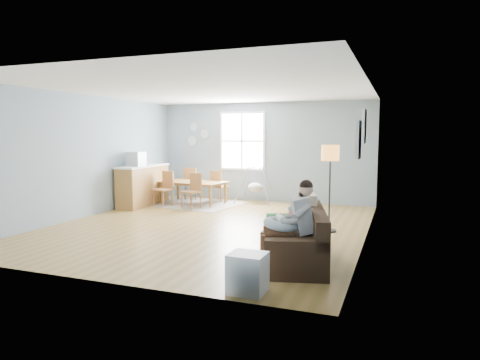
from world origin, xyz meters
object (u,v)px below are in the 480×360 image
at_px(storage_cube, 247,273).
at_px(chair_se, 193,189).
at_px(floor_lamp, 330,160).
at_px(counter, 143,185).
at_px(monitor, 136,159).
at_px(chair_sw, 165,186).
at_px(chair_nw, 192,181).
at_px(sofa, 299,243).
at_px(chair_ne, 218,184).
at_px(toddler, 294,215).
at_px(baby_swing, 255,187).
at_px(father, 291,221).
at_px(dining_table, 192,193).

bearing_deg(storage_cube, chair_se, 122.86).
xyz_separation_m(floor_lamp, storage_cube, (-0.39, -3.50, -1.12)).
relative_size(counter, monitor, 4.76).
xyz_separation_m(chair_se, counter, (-1.46, 0.03, 0.03)).
relative_size(chair_sw, chair_nw, 0.98).
bearing_deg(sofa, chair_se, 134.95).
bearing_deg(floor_lamp, sofa, -92.89).
xyz_separation_m(sofa, chair_se, (-3.45, 3.45, 0.23)).
height_order(storage_cube, chair_ne, chair_ne).
relative_size(toddler, chair_se, 0.84).
bearing_deg(floor_lamp, chair_sw, 161.08).
bearing_deg(toddler, storage_cube, -96.24).
height_order(storage_cube, monitor, monitor).
height_order(chair_nw, chair_ne, chair_nw).
distance_m(toddler, counter, 5.84).
bearing_deg(baby_swing, toddler, -65.07).
bearing_deg(father, chair_sw, 137.74).
bearing_deg(baby_swing, sofa, -64.68).
bearing_deg(toddler, floor_lamp, 83.51).
relative_size(chair_ne, counter, 0.46).
height_order(storage_cube, chair_sw, chair_sw).
bearing_deg(chair_se, storage_cube, -57.14).
xyz_separation_m(toddler, dining_table, (-3.69, 3.96, -0.34)).
bearing_deg(floor_lamp, toddler, -96.49).
distance_m(sofa, toddler, 0.42).
height_order(chair_ne, monitor, monitor).
height_order(father, chair_se, father).
bearing_deg(toddler, chair_se, 135.31).
bearing_deg(counter, monitor, -85.44).
height_order(sofa, baby_swing, baby_swing).
height_order(toddler, monitor, monitor).
bearing_deg(storage_cube, chair_sw, 128.72).
xyz_separation_m(counter, baby_swing, (2.60, 1.38, -0.09)).
bearing_deg(counter, chair_ne, 35.83).
xyz_separation_m(floor_lamp, chair_sw, (-4.41, 1.51, -0.85)).
xyz_separation_m(sofa, dining_table, (-3.80, 4.11, 0.03)).
relative_size(father, toddler, 1.63).
relative_size(monitor, baby_swing, 0.37).
relative_size(father, floor_lamp, 0.74).
xyz_separation_m(sofa, chair_nw, (-4.15, 4.76, 0.25)).
xyz_separation_m(storage_cube, chair_sw, (-4.02, 5.02, 0.27)).
xyz_separation_m(dining_table, baby_swing, (1.50, 0.75, 0.14)).
xyz_separation_m(father, chair_nw, (-4.10, 5.05, -0.13)).
relative_size(chair_sw, chair_ne, 1.04).
xyz_separation_m(toddler, storage_cube, (-0.17, -1.59, -0.41)).
relative_size(storage_cube, chair_sw, 0.52).
height_order(chair_ne, baby_swing, baby_swing).
relative_size(toddler, storage_cube, 1.60).
distance_m(sofa, floor_lamp, 2.33).
distance_m(dining_table, baby_swing, 1.69).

